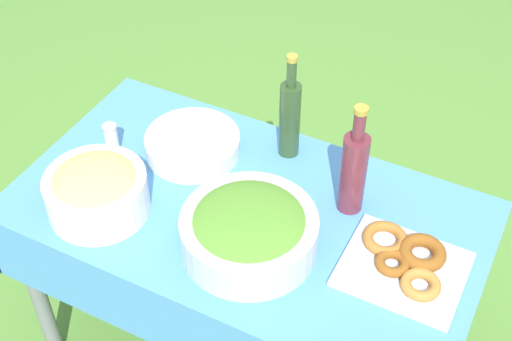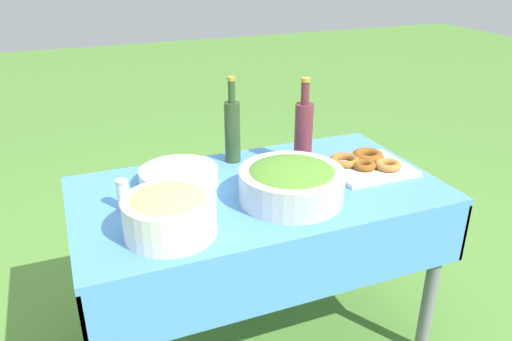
% 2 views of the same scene
% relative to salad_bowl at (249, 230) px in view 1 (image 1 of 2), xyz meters
% --- Properties ---
extents(picnic_table, '(1.28, 0.71, 0.69)m').
position_rel_salad_bowl_xyz_m(picnic_table, '(-0.07, 0.12, -0.17)').
color(picnic_table, '#4C8CD1').
rests_on(picnic_table, ground_plane).
extents(salad_bowl, '(0.35, 0.35, 0.13)m').
position_rel_salad_bowl_xyz_m(salad_bowl, '(0.00, 0.00, 0.00)').
color(salad_bowl, silver).
rests_on(salad_bowl, picnic_table).
extents(pasta_bowl, '(0.27, 0.27, 0.14)m').
position_rel_salad_bowl_xyz_m(pasta_bowl, '(-0.42, -0.06, 0.01)').
color(pasta_bowl, white).
rests_on(pasta_bowl, picnic_table).
extents(donut_platter, '(0.30, 0.26, 0.05)m').
position_rel_salad_bowl_xyz_m(donut_platter, '(0.38, 0.12, -0.05)').
color(donut_platter, silver).
rests_on(donut_platter, picnic_table).
extents(plate_stack, '(0.28, 0.28, 0.06)m').
position_rel_salad_bowl_xyz_m(plate_stack, '(-0.32, 0.25, -0.04)').
color(plate_stack, white).
rests_on(plate_stack, picnic_table).
extents(olive_oil_bottle, '(0.06, 0.06, 0.34)m').
position_rel_salad_bowl_xyz_m(olive_oil_bottle, '(-0.07, 0.38, 0.07)').
color(olive_oil_bottle, '#2D4723').
rests_on(olive_oil_bottle, picnic_table).
extents(wine_bottle, '(0.07, 0.07, 0.34)m').
position_rel_salad_bowl_xyz_m(wine_bottle, '(0.17, 0.26, 0.07)').
color(wine_bottle, maroon).
rests_on(wine_bottle, picnic_table).
extents(salt_shaker, '(0.04, 0.04, 0.10)m').
position_rel_salad_bowl_xyz_m(salt_shaker, '(-0.53, 0.15, -0.01)').
color(salt_shaker, white).
rests_on(salt_shaker, picnic_table).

